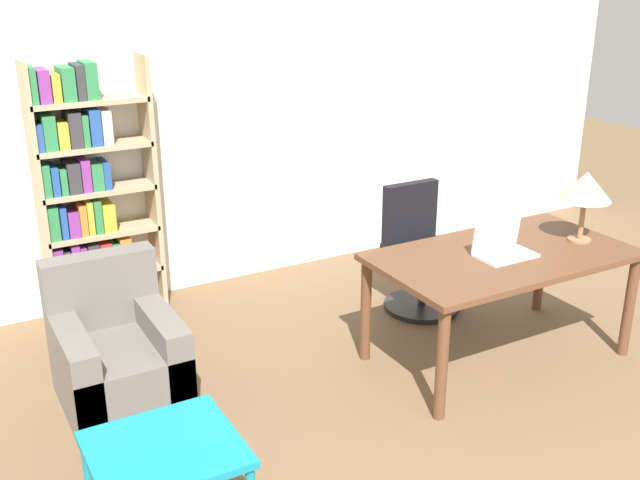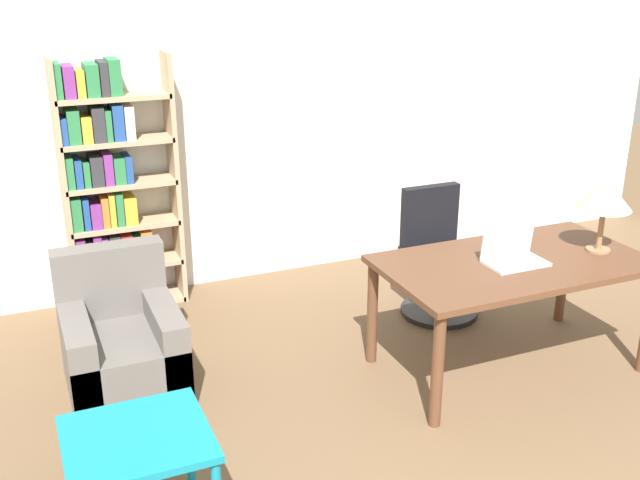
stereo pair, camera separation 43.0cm
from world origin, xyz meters
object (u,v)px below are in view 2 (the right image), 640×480
(laptop, at_px, (513,254))
(office_chair, at_px, (437,259))
(armchair, at_px, (122,349))
(bookshelf, at_px, (110,195))
(desk, at_px, (513,273))
(table_lamp, at_px, (605,196))
(side_table_blue, at_px, (138,451))

(laptop, bearing_deg, office_chair, 87.14)
(armchair, height_order, bookshelf, bookshelf)
(desk, distance_m, office_chair, 0.94)
(table_lamp, bearing_deg, bookshelf, 144.07)
(table_lamp, height_order, office_chair, table_lamp)
(desk, relative_size, armchair, 1.95)
(laptop, xyz_separation_m, table_lamp, (0.63, -0.06, 0.32))
(laptop, bearing_deg, armchair, 163.03)
(table_lamp, height_order, side_table_blue, table_lamp)
(laptop, bearing_deg, bookshelf, 137.60)
(office_chair, relative_size, armchair, 1.10)
(office_chair, distance_m, armchair, 2.38)
(desk, xyz_separation_m, table_lamp, (0.60, -0.07, 0.46))
(office_chair, bearing_deg, desk, -90.91)
(table_lamp, relative_size, bookshelf, 0.25)
(desk, xyz_separation_m, side_table_blue, (-2.48, -0.64, -0.19))
(table_lamp, xyz_separation_m, armchair, (-2.95, 0.76, -0.84))
(laptop, bearing_deg, table_lamp, -4.97)
(office_chair, relative_size, side_table_blue, 1.50)
(armchair, bearing_deg, table_lamp, -14.48)
(side_table_blue, distance_m, bookshelf, 2.64)
(table_lamp, bearing_deg, side_table_blue, -169.54)
(armchair, bearing_deg, bookshelf, 82.13)
(table_lamp, distance_m, armchair, 3.16)
(laptop, distance_m, bookshelf, 2.91)
(desk, distance_m, bookshelf, 2.93)
(laptop, xyz_separation_m, office_chair, (0.05, 0.92, -0.38))
(table_lamp, bearing_deg, armchair, 165.52)
(office_chair, distance_m, bookshelf, 2.47)
(table_lamp, bearing_deg, office_chair, 120.99)
(laptop, height_order, bookshelf, bookshelf)
(desk, xyz_separation_m, bookshelf, (-2.18, 1.94, 0.23))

